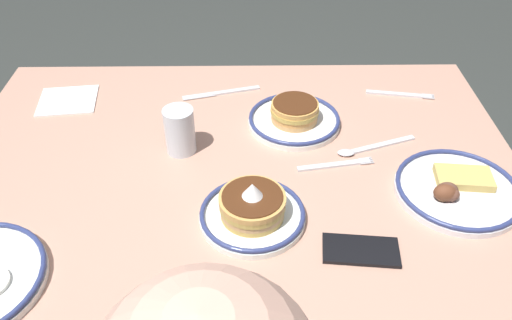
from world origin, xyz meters
The scene contains 11 objects.
dining_table centered at (0.00, 0.00, 0.63)m, with size 1.31×0.97×0.73m.
plate_near_main centered at (-0.15, -0.17, 0.75)m, with size 0.23×0.23×0.06m.
plate_center_pancakes centered at (-0.47, 0.09, 0.74)m, with size 0.26×0.26×0.05m.
plate_far_companion centered at (-0.04, 0.16, 0.76)m, with size 0.21×0.21×0.10m.
drinking_glass centered at (0.13, -0.07, 0.78)m, with size 0.07×0.07×0.11m.
cell_phone centered at (-0.24, 0.25, 0.73)m, with size 0.14×0.07×0.01m, color black.
paper_napkin centered at (0.46, -0.29, 0.73)m, with size 0.15×0.14×0.00m, color white.
fork_near centered at (-0.23, -0.01, 0.73)m, with size 0.18×0.05×0.01m.
fork_far centered at (-0.45, -0.31, 0.73)m, with size 0.18×0.05×0.01m.
butter_knife centered at (0.04, -0.32, 0.73)m, with size 0.21×0.07×0.01m.
tea_spoon centered at (-0.31, -0.07, 0.73)m, with size 0.20×0.08×0.01m.
Camera 1 is at (-0.04, 0.91, 1.48)m, focal length 36.56 mm.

